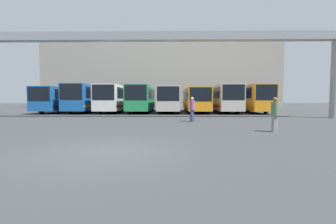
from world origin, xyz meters
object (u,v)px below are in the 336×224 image
Objects in this scene: bus_slot_2 at (116,97)px; bus_slot_6 at (222,97)px; bus_slot_5 at (195,99)px; bus_slot_0 at (63,98)px; pedestrian_near_right at (275,114)px; bus_slot_1 at (89,97)px; bus_slot_3 at (142,97)px; bus_slot_4 at (169,98)px; pedestrian_near_center at (192,109)px; bus_slot_7 at (247,97)px.

bus_slot_2 is 1.04× the size of bus_slot_6.
bus_slot_6 reaches higher than bus_slot_5.
pedestrian_near_right is (18.85, -17.46, -0.83)m from bus_slot_0.
bus_slot_1 reaches higher than bus_slot_5.
bus_slot_6 is at bearing 0.77° from bus_slot_1.
bus_slot_3 is 3.44m from bus_slot_4.
bus_slot_5 is 17.70m from pedestrian_near_right.
pedestrian_near_right is at bearing -110.88° from pedestrian_near_center.
bus_slot_6 reaches higher than bus_slot_7.
bus_slot_3 is 6.74m from bus_slot_5.
bus_slot_4 is 18.73m from pedestrian_near_right.
bus_slot_1 reaches higher than bus_slot_2.
bus_slot_6 is (10.10, 0.30, 0.02)m from bus_slot_3.
bus_slot_7 is at bearing 0.77° from bus_slot_4.
bus_slot_3 is 13.22m from pedestrian_near_center.
pedestrian_near_center is at bearing -81.93° from bus_slot_4.
bus_slot_5 is 0.92× the size of bus_slot_7.
bus_slot_5 is at bearing -175.84° from bus_slot_7.
bus_slot_4 is 0.98× the size of bus_slot_7.
bus_slot_1 is 0.87× the size of bus_slot_7.
bus_slot_1 reaches higher than pedestrian_near_right.
bus_slot_4 is 6.74m from bus_slot_6.
pedestrian_near_center is at bearing -55.89° from bus_slot_2.
pedestrian_near_right is (3.57, -5.07, -0.03)m from pedestrian_near_center.
bus_slot_7 is (13.46, 0.85, 0.02)m from bus_slot_3.
pedestrian_near_right is (2.03, -17.56, -0.80)m from bus_slot_5.
bus_slot_0 is at bearing -178.02° from bus_slot_2.
bus_slot_2 reaches higher than bus_slot_0.
bus_slot_1 is 5.82× the size of pedestrian_near_center.
bus_slot_0 is 0.96× the size of bus_slot_2.
bus_slot_4 is at bearing -103.90° from pedestrian_near_right.
bus_slot_2 is 6.30× the size of pedestrian_near_center.
bus_slot_7 reaches higher than bus_slot_3.
bus_slot_2 is 16.83m from bus_slot_7.
bus_slot_2 is at bearing 1.98° from bus_slot_0.
bus_slot_3 is at bearing -178.31° from bus_slot_6.
bus_slot_6 is at bearing -1.13° from bus_slot_5.
bus_slot_4 is at bearing -179.23° from bus_slot_7.
pedestrian_near_center is (-8.27, -12.98, -0.93)m from bus_slot_7.
pedestrian_near_right is (8.76, -17.20, -0.94)m from bus_slot_3.
bus_slot_0 reaches higher than bus_slot_5.
bus_slot_6 is (6.73, -0.42, 0.11)m from bus_slot_4.
bus_slot_1 is 17.08m from pedestrian_near_center.
pedestrian_near_center is at bearing -45.67° from bus_slot_1.
bus_slot_1 is at bearing -78.76° from pedestrian_near_right.
bus_slot_2 is at bearing 179.15° from bus_slot_6.
bus_slot_6 is (16.83, 0.23, -0.04)m from bus_slot_1.
bus_slot_6 is 6.29× the size of pedestrian_near_right.
bus_slot_3 is at bearing -93.66° from pedestrian_near_right.
pedestrian_near_right is at bearing -48.11° from bus_slot_1.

